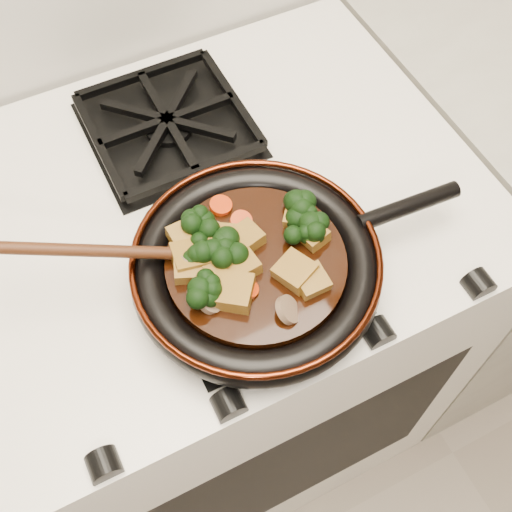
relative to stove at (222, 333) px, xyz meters
name	(u,v)px	position (x,y,z in m)	size (l,w,h in m)	color
stove	(222,333)	(0.00, 0.00, 0.00)	(0.76, 0.60, 0.90)	white
burner_grate_front	(253,272)	(0.00, -0.14, 0.46)	(0.23, 0.23, 0.03)	black
burner_grate_back	(168,124)	(0.00, 0.14, 0.46)	(0.23, 0.23, 0.03)	black
skillet	(258,266)	(0.00, -0.15, 0.49)	(0.43, 0.31, 0.05)	black
braising_sauce	(256,265)	(0.00, -0.15, 0.50)	(0.22, 0.22, 0.02)	black
tofu_cube_0	(189,267)	(-0.08, -0.13, 0.52)	(0.04, 0.04, 0.02)	brown
tofu_cube_1	(192,258)	(-0.07, -0.12, 0.52)	(0.04, 0.05, 0.02)	brown
tofu_cube_2	(242,266)	(-0.02, -0.15, 0.52)	(0.04, 0.03, 0.02)	brown
tofu_cube_3	(216,264)	(-0.05, -0.14, 0.52)	(0.04, 0.04, 0.02)	brown
tofu_cube_4	(295,272)	(0.03, -0.19, 0.52)	(0.04, 0.04, 0.02)	brown
tofu_cube_5	(299,216)	(0.07, -0.12, 0.52)	(0.04, 0.03, 0.02)	brown
tofu_cube_6	(312,235)	(0.07, -0.15, 0.52)	(0.04, 0.03, 0.02)	brown
tofu_cube_7	(311,281)	(0.04, -0.21, 0.52)	(0.04, 0.04, 0.02)	brown
tofu_cube_8	(245,238)	(0.00, -0.12, 0.52)	(0.04, 0.04, 0.02)	brown
tofu_cube_9	(233,292)	(-0.05, -0.18, 0.52)	(0.04, 0.04, 0.02)	brown
tofu_cube_10	(185,236)	(-0.06, -0.09, 0.52)	(0.04, 0.03, 0.02)	brown
tofu_cube_11	(222,240)	(-0.03, -0.11, 0.52)	(0.04, 0.04, 0.02)	brown
broccoli_floret_0	(196,230)	(-0.05, -0.09, 0.52)	(0.06, 0.06, 0.05)	black
broccoli_floret_1	(224,251)	(-0.03, -0.13, 0.52)	(0.06, 0.06, 0.05)	black
broccoli_floret_2	(300,231)	(0.06, -0.14, 0.52)	(0.06, 0.06, 0.06)	black
broccoli_floret_3	(203,294)	(-0.08, -0.17, 0.52)	(0.06, 0.06, 0.05)	black
broccoli_floret_4	(298,209)	(0.08, -0.11, 0.52)	(0.06, 0.06, 0.05)	black
broccoli_floret_5	(304,220)	(0.07, -0.13, 0.52)	(0.06, 0.06, 0.05)	black
broccoli_floret_6	(194,254)	(-0.07, -0.12, 0.52)	(0.06, 0.06, 0.05)	black
carrot_coin_0	(317,233)	(0.08, -0.15, 0.51)	(0.03, 0.03, 0.01)	red
carrot_coin_1	(247,289)	(-0.03, -0.18, 0.51)	(0.03, 0.03, 0.01)	red
carrot_coin_2	(241,221)	(0.01, -0.09, 0.51)	(0.03, 0.03, 0.01)	red
carrot_coin_3	(221,205)	(-0.01, -0.06, 0.51)	(0.03, 0.03, 0.01)	red
mushroom_slice_0	(210,301)	(-0.07, -0.18, 0.52)	(0.03, 0.03, 0.01)	brown
mushroom_slice_1	(202,293)	(-0.08, -0.17, 0.52)	(0.04, 0.04, 0.01)	brown
mushroom_slice_2	(288,310)	(0.00, -0.23, 0.52)	(0.03, 0.03, 0.01)	brown
mushroom_slice_3	(209,222)	(-0.03, -0.08, 0.52)	(0.04, 0.04, 0.01)	brown
mushroom_slice_4	(191,262)	(-0.07, -0.12, 0.52)	(0.04, 0.04, 0.01)	brown
wooden_spoon	(130,252)	(-0.13, -0.09, 0.53)	(0.16, 0.08, 0.26)	#401E0D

